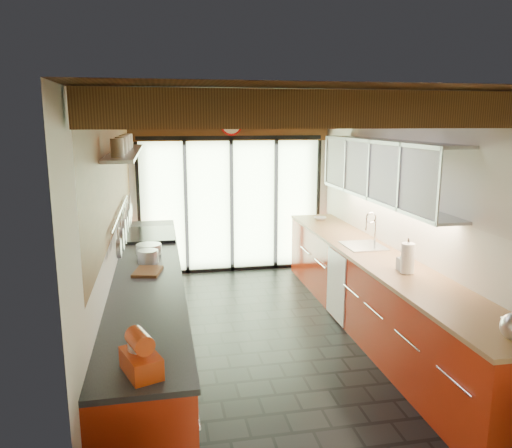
% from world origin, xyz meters
% --- Properties ---
extents(ground, '(5.50, 5.50, 0.00)m').
position_xyz_m(ground, '(0.00, 0.00, 0.00)').
color(ground, black).
rests_on(ground, ground).
extents(room_shell, '(5.50, 5.50, 5.50)m').
position_xyz_m(room_shell, '(0.00, 0.00, 1.65)').
color(room_shell, silver).
rests_on(room_shell, ground).
extents(ceiling_beams, '(3.14, 5.06, 4.90)m').
position_xyz_m(ceiling_beams, '(-0.00, 0.38, 2.46)').
color(ceiling_beams, '#593316').
rests_on(ceiling_beams, ground).
extents(glass_door, '(2.95, 0.10, 2.90)m').
position_xyz_m(glass_door, '(0.00, 2.69, 1.66)').
color(glass_door, '#C6EAAD').
rests_on(glass_door, ground).
extents(left_counter, '(0.68, 5.00, 0.92)m').
position_xyz_m(left_counter, '(-1.28, 0.00, 0.46)').
color(left_counter, '#A6270F').
rests_on(left_counter, ground).
extents(range_stove, '(0.66, 0.90, 0.97)m').
position_xyz_m(range_stove, '(-1.28, 1.45, 0.47)').
color(range_stove, silver).
rests_on(range_stove, ground).
extents(right_counter, '(0.68, 5.00, 0.92)m').
position_xyz_m(right_counter, '(1.27, 0.00, 0.46)').
color(right_counter, '#A6270F').
rests_on(right_counter, ground).
extents(sink_assembly, '(0.45, 0.52, 0.43)m').
position_xyz_m(sink_assembly, '(1.29, 0.40, 0.96)').
color(sink_assembly, silver).
rests_on(sink_assembly, right_counter).
extents(upper_cabinets_right, '(0.34, 3.00, 3.00)m').
position_xyz_m(upper_cabinets_right, '(1.43, 0.30, 1.85)').
color(upper_cabinets_right, silver).
rests_on(upper_cabinets_right, ground).
extents(left_wall_fixtures, '(0.28, 2.60, 0.96)m').
position_xyz_m(left_wall_fixtures, '(-1.47, 0.29, 1.78)').
color(left_wall_fixtures, silver).
rests_on(left_wall_fixtures, ground).
extents(stand_mixer, '(0.28, 0.35, 0.28)m').
position_xyz_m(stand_mixer, '(-1.27, -2.24, 1.03)').
color(stand_mixer, red).
rests_on(stand_mixer, left_counter).
extents(pot_large, '(0.25, 0.25, 0.14)m').
position_xyz_m(pot_large, '(-1.27, 0.18, 0.99)').
color(pot_large, silver).
rests_on(pot_large, left_counter).
extents(pot_small, '(0.36, 0.36, 0.11)m').
position_xyz_m(pot_small, '(-1.27, 0.56, 0.97)').
color(pot_small, silver).
rests_on(pot_small, left_counter).
extents(cutting_board, '(0.32, 0.39, 0.03)m').
position_xyz_m(cutting_board, '(-1.27, -0.20, 0.93)').
color(cutting_board, brown).
rests_on(cutting_board, left_counter).
extents(paper_towel, '(0.17, 0.17, 0.36)m').
position_xyz_m(paper_towel, '(1.27, -0.70, 1.07)').
color(paper_towel, white).
rests_on(paper_towel, right_counter).
extents(soap_bottle, '(0.09, 0.09, 0.19)m').
position_xyz_m(soap_bottle, '(1.27, -0.58, 1.02)').
color(soap_bottle, silver).
rests_on(soap_bottle, right_counter).
extents(bowl, '(0.25, 0.25, 0.05)m').
position_xyz_m(bowl, '(1.27, 2.05, 0.94)').
color(bowl, silver).
rests_on(bowl, right_counter).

